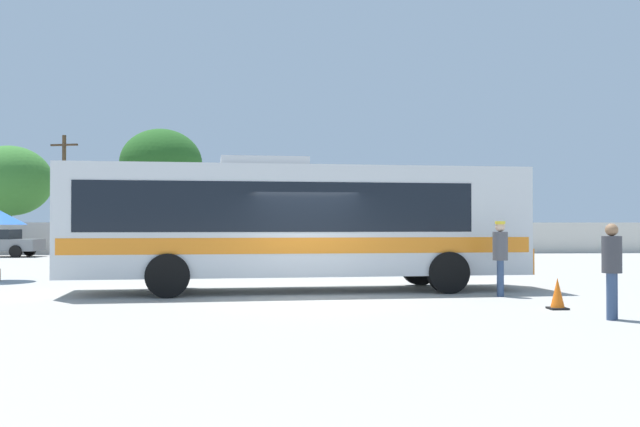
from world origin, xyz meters
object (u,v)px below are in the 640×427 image
attendant_by_bus_door (500,253)px  parked_car_second_maroon (115,242)px  traffic_cone_on_apron (557,294)px  coach_bus_silver_orange (293,220)px  parked_car_third_dark_blue (227,241)px  passenger_waiting_on_apron (612,265)px  roadside_tree_left (10,181)px  utility_pole_near (64,191)px  roadside_tree_midleft (161,164)px

attendant_by_bus_door → parked_car_second_maroon: attendant_by_bus_door is taller
parked_car_second_maroon → traffic_cone_on_apron: 27.46m
coach_bus_silver_orange → parked_car_third_dark_blue: coach_bus_silver_orange is taller
coach_bus_silver_orange → parked_car_second_maroon: 21.27m
coach_bus_silver_orange → parked_car_second_maroon: coach_bus_silver_orange is taller
coach_bus_silver_orange → traffic_cone_on_apron: size_ratio=18.62×
parked_car_third_dark_blue → traffic_cone_on_apron: parked_car_third_dark_blue is taller
passenger_waiting_on_apron → roadside_tree_left: 40.76m
parked_car_second_maroon → roadside_tree_left: size_ratio=0.64×
coach_bus_silver_orange → parked_car_third_dark_blue: size_ratio=2.69×
attendant_by_bus_door → utility_pole_near: 33.32m
attendant_by_bus_door → traffic_cone_on_apron: size_ratio=2.81×
utility_pole_near → roadside_tree_left: bearing=156.1°
passenger_waiting_on_apron → parked_car_third_dark_blue: 26.71m
parked_car_second_maroon → roadside_tree_left: (-8.40, 8.47, 3.69)m
coach_bus_silver_orange → utility_pole_near: utility_pole_near is taller
roadside_tree_left → roadside_tree_midleft: bearing=-9.9°
coach_bus_silver_orange → utility_pole_near: 29.36m
attendant_by_bus_door → roadside_tree_left: roadside_tree_left is taller
attendant_by_bus_door → traffic_cone_on_apron: attendant_by_bus_door is taller
parked_car_second_maroon → traffic_cone_on_apron: parked_car_second_maroon is taller
roadside_tree_midleft → parked_car_third_dark_blue: bearing=-56.2°
passenger_waiting_on_apron → parked_car_second_maroon: 28.99m
passenger_waiting_on_apron → traffic_cone_on_apron: 1.74m
parked_car_second_maroon → roadside_tree_left: 12.49m
coach_bus_silver_orange → parked_car_third_dark_blue: (-2.82, 19.50, -1.02)m
parked_car_second_maroon → utility_pole_near: (-4.53, 6.75, 2.99)m
attendant_by_bus_door → roadside_tree_left: (-21.98, 29.55, 3.47)m
traffic_cone_on_apron → utility_pole_near: bearing=121.2°
passenger_waiting_on_apron → utility_pole_near: utility_pole_near is taller
passenger_waiting_on_apron → roadside_tree_left: roadside_tree_left is taller
parked_car_third_dark_blue → utility_pole_near: 12.68m
coach_bus_silver_orange → utility_pole_near: (-13.19, 26.15, 1.96)m
roadside_tree_left → roadside_tree_midleft: size_ratio=0.88×
roadside_tree_midleft → traffic_cone_on_apron: size_ratio=11.99×
parked_car_third_dark_blue → traffic_cone_on_apron: size_ratio=6.92×
attendant_by_bus_door → passenger_waiting_on_apron: bearing=-81.1°
parked_car_second_maroon → roadside_tree_left: bearing=134.8°
roadside_tree_left → attendant_by_bus_door: bearing=-53.4°
roadside_tree_midleft → utility_pole_near: bearing=-180.0°
passenger_waiting_on_apron → traffic_cone_on_apron: bearing=102.5°
parked_car_second_maroon → passenger_waiting_on_apron: bearing=-60.6°
roadside_tree_left → roadside_tree_midleft: roadside_tree_midleft is taller
roadside_tree_left → coach_bus_silver_orange: bearing=-58.5°
coach_bus_silver_orange → attendant_by_bus_door: 5.26m
utility_pole_near → roadside_tree_midleft: 6.16m
parked_car_second_maroon → traffic_cone_on_apron: (13.88, -23.68, -0.49)m
attendant_by_bus_door → passenger_waiting_on_apron: 4.22m
traffic_cone_on_apron → roadside_tree_midleft: bearing=112.3°
parked_car_third_dark_blue → roadside_tree_left: size_ratio=0.66×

